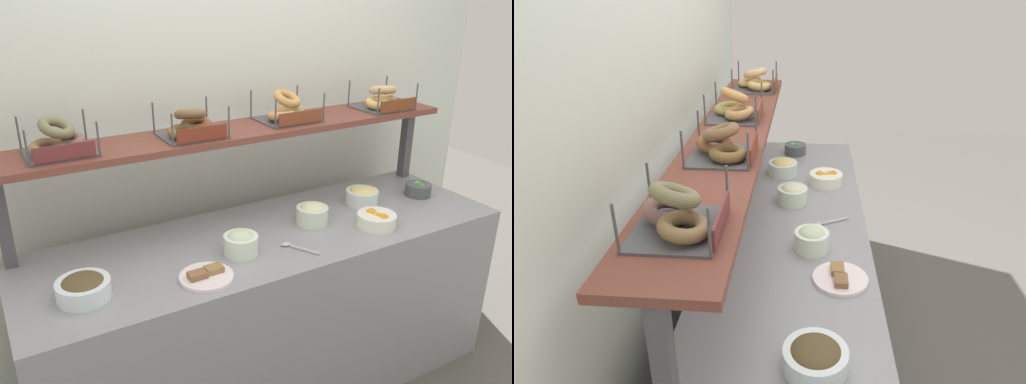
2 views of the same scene
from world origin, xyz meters
The scene contains 18 objects.
ground_plane centered at (0.00, 0.00, 0.00)m, with size 8.00×8.00×0.00m, color #595651.
back_wall centered at (0.00, 0.55, 1.20)m, with size 3.44×0.06×2.40m, color silver.
deli_counter centered at (0.00, 0.00, 0.42)m, with size 2.24×0.70×0.85m, color gray.
shelf_riser_left centered at (-1.06, 0.27, 1.05)m, with size 0.05×0.05×0.40m, color #4C4C51.
shelf_riser_right centered at (1.06, 0.27, 1.05)m, with size 0.05×0.05×0.40m, color #4C4C51.
upper_shelf centered at (0.00, 0.27, 1.26)m, with size 2.20×0.32×0.03m, color brown.
bowl_veggie_mix centered at (0.91, 0.01, 0.88)m, with size 0.14×0.14×0.07m.
bowl_chocolate_spread centered at (-0.85, -0.11, 0.89)m, with size 0.20×0.20×0.09m.
bowl_potato_salad centered at (0.22, 0.00, 0.90)m, with size 0.15×0.15×0.10m.
bowl_egg_salad centered at (0.58, 0.07, 0.90)m, with size 0.17×0.17×0.09m.
bowl_scallion_spread centered at (-0.21, -0.10, 0.90)m, with size 0.15×0.15×0.11m.
bowl_fruit_salad centered at (0.46, -0.18, 0.88)m, with size 0.18×0.18×0.08m.
serving_plate_white centered at (-0.42, -0.21, 0.86)m, with size 0.21×0.21×0.04m.
serving_spoon_near_plate centered at (0.01, -0.17, 0.86)m, with size 0.10×0.16×0.01m.
bagel_basket_poppy centered at (-0.81, 0.28, 1.33)m, with size 0.27×0.24×0.15m.
bagel_basket_cinnamon_raisin centered at (-0.26, 0.25, 1.33)m, with size 0.28×0.26×0.14m.
bagel_basket_sesame centered at (0.25, 0.28, 1.33)m, with size 0.28×0.25×0.15m.
bagel_basket_plain centered at (0.82, 0.25, 1.33)m, with size 0.28×0.25×0.14m.
Camera 1 is at (-1.11, -1.82, 1.92)m, focal length 36.85 mm.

